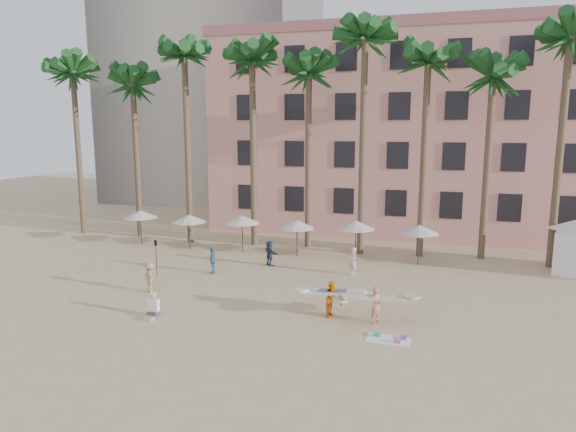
{
  "coord_description": "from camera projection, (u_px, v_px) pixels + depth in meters",
  "views": [
    {
      "loc": [
        7.9,
        -20.22,
        8.91
      ],
      "look_at": [
        0.26,
        6.0,
        4.0
      ],
      "focal_mm": 32.0,
      "sensor_mm": 36.0,
      "label": 1
    }
  ],
  "objects": [
    {
      "name": "beachgoers",
      "position": [
        235.0,
        262.0,
        30.41
      ],
      "size": [
        10.9,
        7.97,
        1.68
      ],
      "color": "teal",
      "rests_on": "ground"
    },
    {
      "name": "beach_towel",
      "position": [
        390.0,
        339.0,
        21.48
      ],
      "size": [
        1.85,
        1.09,
        0.14
      ],
      "color": "white",
      "rests_on": "ground"
    },
    {
      "name": "ground",
      "position": [
        245.0,
        327.0,
        22.86
      ],
      "size": [
        120.0,
        120.0,
        0.0
      ],
      "primitive_type": "plane",
      "color": "#D1B789",
      "rests_on": "ground"
    },
    {
      "name": "carrier_yellow",
      "position": [
        376.0,
        302.0,
        23.13
      ],
      "size": [
        3.33,
        2.05,
        1.7
      ],
      "color": "tan",
      "rests_on": "ground"
    },
    {
      "name": "paddle",
      "position": [
        156.0,
        254.0,
        30.11
      ],
      "size": [
        0.18,
        0.04,
        2.23
      ],
      "color": "black",
      "rests_on": "ground"
    },
    {
      "name": "pink_hotel",
      "position": [
        428.0,
        135.0,
        44.08
      ],
      "size": [
        35.0,
        14.0,
        16.0
      ],
      "primitive_type": "cube",
      "color": "#DB9185",
      "rests_on": "ground"
    },
    {
      "name": "umbrella_row",
      "position": [
        269.0,
        222.0,
        35.08
      ],
      "size": [
        22.5,
        2.7,
        2.73
      ],
      "color": "#332B23",
      "rests_on": "ground"
    },
    {
      "name": "palm_row",
      "position": [
        329.0,
        63.0,
        34.6
      ],
      "size": [
        44.4,
        5.4,
        16.3
      ],
      "color": "brown",
      "rests_on": "ground"
    },
    {
      "name": "carrier_white",
      "position": [
        332.0,
        297.0,
        23.99
      ],
      "size": [
        2.95,
        0.89,
        1.69
      ],
      "color": "orange",
      "rests_on": "ground"
    },
    {
      "name": "seated_man",
      "position": [
        153.0,
        309.0,
        23.96
      ],
      "size": [
        0.49,
        0.86,
        1.12
      ],
      "color": "#3F3F4C",
      "rests_on": "ground"
    }
  ]
}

